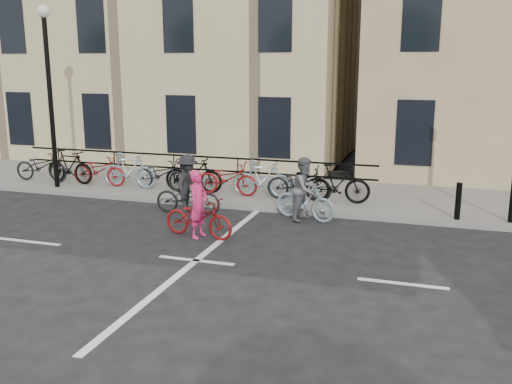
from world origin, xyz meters
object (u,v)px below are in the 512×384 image
(lamp_post, at_px, (48,75))
(cyclist_pink, at_px, (199,214))
(cyclist_dark, at_px, (188,191))
(cyclist_grey, at_px, (305,195))

(lamp_post, xyz_separation_m, cyclist_pink, (5.93, -2.92, -2.96))
(lamp_post, relative_size, cyclist_pink, 2.95)
(lamp_post, relative_size, cyclist_dark, 2.98)
(cyclist_grey, bearing_deg, cyclist_pink, 153.96)
(cyclist_pink, bearing_deg, cyclist_grey, -33.64)
(lamp_post, bearing_deg, cyclist_dark, -13.19)
(cyclist_pink, xyz_separation_m, cyclist_dark, (-1.07, 1.79, 0.08))
(cyclist_dark, bearing_deg, lamp_post, 73.15)
(cyclist_pink, distance_m, cyclist_dark, 2.08)
(lamp_post, xyz_separation_m, cyclist_grey, (7.88, -0.81, -2.85))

